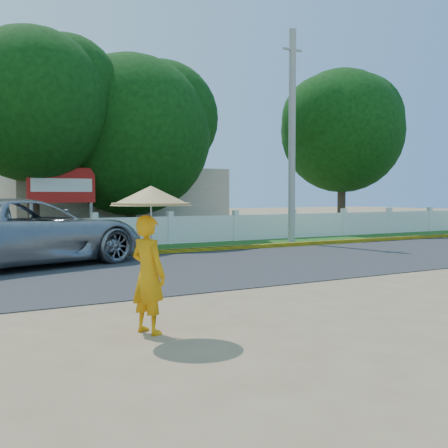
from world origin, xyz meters
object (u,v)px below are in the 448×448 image
(billboard, at_px, (62,189))
(monk_with_parasol, at_px, (149,237))
(vehicle, at_px, (26,232))
(utility_pole, at_px, (292,137))

(billboard, bearing_deg, monk_with_parasol, -99.65)
(vehicle, height_order, billboard, billboard)
(utility_pole, relative_size, monk_with_parasol, 4.08)
(vehicle, distance_m, billboard, 5.75)
(utility_pole, relative_size, billboard, 2.87)
(utility_pole, height_order, billboard, utility_pole)
(billboard, bearing_deg, vehicle, -114.26)
(monk_with_parasol, height_order, billboard, billboard)
(vehicle, relative_size, billboard, 2.25)
(utility_pole, height_order, vehicle, utility_pole)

